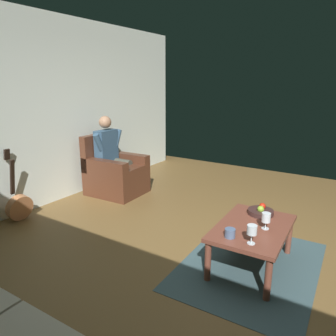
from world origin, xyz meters
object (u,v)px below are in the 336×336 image
at_px(armchair, 115,174).
at_px(fruit_bowl, 261,211).
at_px(guitar, 19,205).
at_px(wine_glass_far, 266,218).
at_px(candle_jar, 230,233).
at_px(wine_glass_near, 252,231).
at_px(person_seated, 111,153).
at_px(coffee_table, 253,232).

distance_m(armchair, fruit_bowl, 2.66).
height_order(armchair, guitar, armchair).
height_order(armchair, wine_glass_far, armchair).
bearing_deg(candle_jar, armchair, -116.59).
distance_m(guitar, wine_glass_near, 3.09).
distance_m(wine_glass_far, candle_jar, 0.41).
bearing_deg(candle_jar, person_seated, -116.14).
xyz_separation_m(person_seated, candle_jar, (1.25, 2.55, -0.20)).
bearing_deg(wine_glass_near, wine_glass_far, 176.62).
xyz_separation_m(armchair, fruit_bowl, (0.59, 2.59, 0.14)).
relative_size(coffee_table, candle_jar, 10.49).
relative_size(armchair, guitar, 1.00).
distance_m(armchair, guitar, 1.54).
distance_m(coffee_table, wine_glass_far, 0.20).
height_order(armchair, candle_jar, armchair).
xyz_separation_m(wine_glass_far, candle_jar, (0.34, -0.22, -0.07)).
bearing_deg(fruit_bowl, wine_glass_far, 23.76).
xyz_separation_m(armchair, coffee_table, (0.92, 2.61, 0.05)).
relative_size(armchair, coffee_table, 0.96).
relative_size(guitar, wine_glass_far, 5.95).
relative_size(person_seated, guitar, 1.32).
bearing_deg(guitar, coffee_table, 101.06).
bearing_deg(candle_jar, guitar, -85.21).
xyz_separation_m(wine_glass_far, fruit_bowl, (-0.32, -0.14, -0.07)).
xyz_separation_m(armchair, candle_jar, (1.26, 2.51, 0.15)).
distance_m(fruit_bowl, candle_jar, 0.67).
bearing_deg(guitar, person_seated, 168.33).
bearing_deg(fruit_bowl, wine_glass_near, 10.07).
distance_m(armchair, candle_jar, 2.81).
relative_size(coffee_table, guitar, 1.05).
distance_m(armchair, coffee_table, 2.77).
distance_m(person_seated, wine_glass_far, 2.92).
xyz_separation_m(coffee_table, guitar, (0.58, -2.97, -0.16)).
height_order(coffee_table, wine_glass_far, wine_glass_far).
distance_m(coffee_table, guitar, 3.03).
bearing_deg(coffee_table, candle_jar, -17.07).
distance_m(person_seated, fruit_bowl, 2.71).
relative_size(wine_glass_far, candle_jar, 1.68).
xyz_separation_m(armchair, person_seated, (0.00, -0.05, 0.35)).
bearing_deg(armchair, wine_glass_near, 62.61).
bearing_deg(person_seated, guitar, -14.01).
xyz_separation_m(person_seated, wine_glass_near, (1.26, 2.75, -0.12)).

